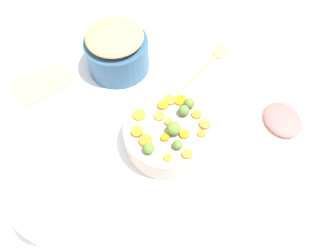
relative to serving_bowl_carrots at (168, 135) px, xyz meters
name	(u,v)px	position (x,y,z in m)	size (l,w,h in m)	color
tabletop	(171,135)	(-0.03, -0.01, -0.05)	(2.40, 2.40, 0.02)	white
serving_bowl_carrots	(168,135)	(0.00, 0.00, 0.00)	(0.27, 0.27, 0.08)	#B5A898
metal_pot	(117,54)	(-0.18, -0.32, 0.02)	(0.23, 0.23, 0.12)	#2C5372
stuffing_mound	(114,37)	(-0.18, -0.32, 0.10)	(0.20, 0.20, 0.04)	tan
carrot_slice_0	(163,105)	(-0.06, -0.06, 0.05)	(0.03, 0.03, 0.01)	orange
carrot_slice_1	(201,134)	(-0.03, 0.10, 0.05)	(0.02, 0.02, 0.01)	orange
carrot_slice_2	(139,115)	(0.01, -0.10, 0.05)	(0.04, 0.04, 0.01)	orange
carrot_slice_3	(137,132)	(0.06, -0.07, 0.05)	(0.04, 0.04, 0.01)	orange
carrot_slice_4	(205,124)	(-0.07, 0.09, 0.05)	(0.03, 0.03, 0.01)	orange
carrot_slice_5	(170,100)	(-0.09, -0.05, 0.05)	(0.04, 0.04, 0.01)	orange
carrot_slice_6	(181,100)	(-0.11, -0.02, 0.05)	(0.04, 0.04, 0.01)	orange
carrot_slice_7	(165,138)	(0.04, 0.01, 0.05)	(0.02, 0.02, 0.01)	orange
carrot_slice_8	(168,157)	(0.09, 0.05, 0.05)	(0.02, 0.02, 0.01)	orange
carrot_slice_9	(184,134)	(0.00, 0.06, 0.05)	(0.03, 0.03, 0.01)	orange
carrot_slice_10	(159,116)	(-0.02, -0.04, 0.05)	(0.03, 0.03, 0.01)	orange
carrot_slice_11	(146,141)	(0.07, -0.03, 0.05)	(0.04, 0.04, 0.01)	orange
carrot_slice_12	(197,114)	(-0.08, 0.05, 0.05)	(0.03, 0.03, 0.01)	orange
carrot_slice_13	(168,122)	(-0.02, -0.01, 0.05)	(0.02, 0.02, 0.01)	orange
carrot_slice_14	(187,154)	(0.05, 0.09, 0.05)	(0.03, 0.03, 0.01)	orange
brussels_sprout_0	(148,148)	(0.10, -0.01, 0.06)	(0.03, 0.03, 0.03)	#56882E
brussels_sprout_1	(184,111)	(-0.07, 0.02, 0.06)	(0.03, 0.03, 0.03)	#52733A
brussels_sprout_2	(189,103)	(-0.10, 0.02, 0.06)	(0.03, 0.03, 0.03)	#5B722E
brussels_sprout_3	(178,144)	(0.04, 0.06, 0.06)	(0.03, 0.03, 0.03)	#597734
brussels_sprout_4	(174,128)	(0.00, 0.02, 0.06)	(0.04, 0.04, 0.04)	olive
wooden_spoon	(213,59)	(-0.39, -0.04, -0.04)	(0.34, 0.08, 0.01)	tan
casserole_dish	(51,210)	(0.37, -0.15, 0.00)	(0.19, 0.19, 0.09)	white
ham_plate	(291,121)	(-0.28, 0.31, -0.04)	(0.25, 0.25, 0.01)	white
ham_slice_main	(283,119)	(-0.25, 0.29, -0.02)	(0.14, 0.12, 0.03)	#D3605D
dish_towel	(43,83)	(0.03, -0.51, -0.04)	(0.19, 0.13, 0.01)	#A87C68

